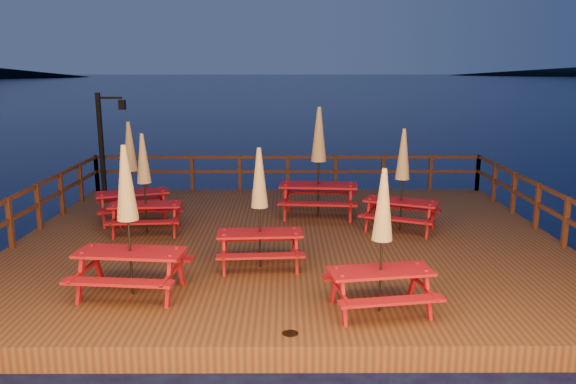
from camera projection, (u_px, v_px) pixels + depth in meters
name	position (u px, v px, depth m)	size (l,w,h in m)	color
ground	(288.00, 255.00, 12.67)	(500.00, 500.00, 0.00)	black
deck	(288.00, 246.00, 12.63)	(12.00, 10.00, 0.40)	#4A2717
deck_piles	(288.00, 267.00, 12.74)	(11.44, 9.44, 1.40)	#3A2212
railing	(288.00, 188.00, 14.15)	(11.80, 9.75, 1.10)	#3A2212
lamp_post	(106.00, 134.00, 16.60)	(0.85, 0.18, 3.00)	black
picnic_table_0	(319.00, 161.00, 14.06)	(2.09, 1.77, 2.78)	maroon
picnic_table_1	(144.00, 182.00, 12.68)	(1.71, 1.45, 2.30)	maroon
picnic_table_2	(128.00, 219.00, 9.20)	(1.91, 1.63, 2.54)	maroon
picnic_table_3	(382.00, 239.00, 8.57)	(1.78, 1.55, 2.28)	maroon
picnic_table_4	(402.00, 178.00, 12.88)	(2.08, 1.93, 2.38)	maroon
picnic_table_5	(260.00, 206.00, 10.51)	(1.69, 1.42, 2.31)	maroon
picnic_table_6	(131.00, 170.00, 13.69)	(2.08, 1.89, 2.46)	maroon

